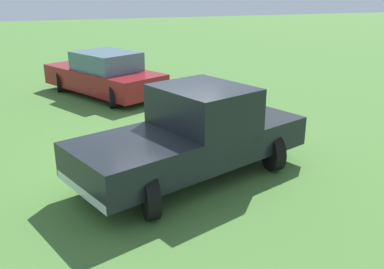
# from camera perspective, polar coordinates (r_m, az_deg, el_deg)

# --- Properties ---
(ground_plane) EXTENTS (80.00, 80.00, 0.00)m
(ground_plane) POSITION_cam_1_polar(r_m,az_deg,el_deg) (9.24, -1.89, -3.92)
(ground_plane) COLOR #477533
(pickup_truck) EXTENTS (3.45, 5.08, 1.80)m
(pickup_truck) POSITION_cam_1_polar(r_m,az_deg,el_deg) (8.36, 0.65, 0.34)
(pickup_truck) COLOR black
(pickup_truck) RESTS_ON ground_plane
(sedan_near) EXTENTS (4.93, 3.84, 1.50)m
(sedan_near) POSITION_cam_1_polar(r_m,az_deg,el_deg) (15.06, -11.54, 7.72)
(sedan_near) COLOR black
(sedan_near) RESTS_ON ground_plane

